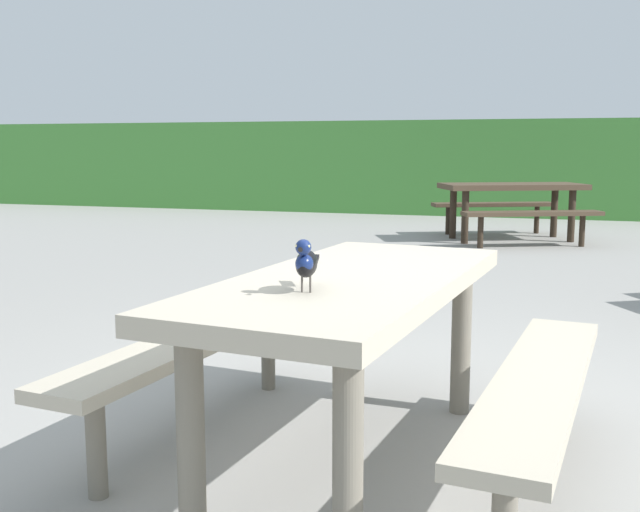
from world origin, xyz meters
The scene contains 5 objects.
ground_plane centered at (0.00, 0.00, 0.00)m, with size 60.00×60.00×0.00m, color gray.
hedge_wall centered at (0.00, 10.85, 0.84)m, with size 28.00×1.53×1.68m, color #428438.
picnic_table_foreground centered at (-0.21, -0.28, 0.56)m, with size 1.86×1.89×0.74m.
bird_grackle centered at (-0.27, -0.66, 0.84)m, with size 0.09×0.29×0.18m.
picnic_table_mid_right centered at (0.01, 6.98, 0.56)m, with size 2.24×2.22×0.74m.
Camera 1 is at (0.50, -2.94, 1.22)m, focal length 41.48 mm.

